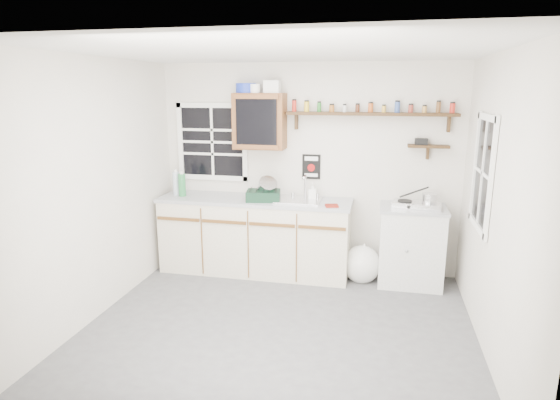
% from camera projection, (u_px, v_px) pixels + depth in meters
% --- Properties ---
extents(room, '(3.64, 3.24, 2.54)m').
position_uv_depth(room, '(279.00, 198.00, 4.15)').
color(room, '#4A4A4D').
rests_on(room, ground).
extents(main_cabinet, '(2.31, 0.63, 0.92)m').
position_uv_depth(main_cabinet, '(255.00, 235.00, 5.68)').
color(main_cabinet, beige).
rests_on(main_cabinet, floor).
extents(right_cabinet, '(0.73, 0.57, 0.91)m').
position_uv_depth(right_cabinet, '(411.00, 245.00, 5.33)').
color(right_cabinet, beige).
rests_on(right_cabinet, floor).
extents(sink, '(0.52, 0.44, 0.29)m').
position_uv_depth(sink, '(299.00, 200.00, 5.47)').
color(sink, silver).
rests_on(sink, main_cabinet).
extents(upper_cabinet, '(0.60, 0.32, 0.65)m').
position_uv_depth(upper_cabinet, '(260.00, 121.00, 5.50)').
color(upper_cabinet, '#5E2D17').
rests_on(upper_cabinet, wall_back).
extents(upper_cabinet_clutter, '(0.52, 0.24, 0.14)m').
position_uv_depth(upper_cabinet_clutter, '(256.00, 88.00, 5.42)').
color(upper_cabinet_clutter, '#1A31AD').
rests_on(upper_cabinet_clutter, upper_cabinet).
extents(spice_shelf, '(1.91, 0.18, 0.35)m').
position_uv_depth(spice_shelf, '(370.00, 113.00, 5.28)').
color(spice_shelf, '#301E0D').
rests_on(spice_shelf, wall_back).
extents(secondary_shelf, '(0.45, 0.16, 0.24)m').
position_uv_depth(secondary_shelf, '(426.00, 146.00, 5.24)').
color(secondary_shelf, '#301E0D').
rests_on(secondary_shelf, wall_back).
extents(warning_sign, '(0.22, 0.02, 0.30)m').
position_uv_depth(warning_sign, '(311.00, 167.00, 5.64)').
color(warning_sign, black).
rests_on(warning_sign, wall_back).
extents(window_back, '(0.93, 0.03, 0.98)m').
position_uv_depth(window_back, '(212.00, 142.00, 5.83)').
color(window_back, black).
rests_on(window_back, wall_back).
extents(window_right, '(0.03, 0.78, 1.08)m').
position_uv_depth(window_right, '(483.00, 173.00, 4.25)').
color(window_right, black).
rests_on(window_right, wall_back).
extents(water_bottles, '(0.18, 0.12, 0.32)m').
position_uv_depth(water_bottles, '(179.00, 184.00, 5.70)').
color(water_bottles, '#B0C1CF').
rests_on(water_bottles, main_cabinet).
extents(dish_rack, '(0.43, 0.35, 0.29)m').
position_uv_depth(dish_rack, '(265.00, 193.00, 5.47)').
color(dish_rack, black).
rests_on(dish_rack, main_cabinet).
extents(soap_bottle, '(0.10, 0.10, 0.20)m').
position_uv_depth(soap_bottle, '(313.00, 192.00, 5.49)').
color(soap_bottle, silver).
rests_on(soap_bottle, main_cabinet).
extents(rag, '(0.17, 0.15, 0.02)m').
position_uv_depth(rag, '(332.00, 206.00, 5.20)').
color(rag, maroon).
rests_on(rag, main_cabinet).
extents(hotplate, '(0.55, 0.34, 0.08)m').
position_uv_depth(hotplate, '(417.00, 204.00, 5.19)').
color(hotplate, silver).
rests_on(hotplate, right_cabinet).
extents(saucepan, '(0.40, 0.21, 0.17)m').
position_uv_depth(saucepan, '(429.00, 198.00, 5.15)').
color(saucepan, silver).
rests_on(saucepan, hotplate).
extents(trash_bag, '(0.43, 0.39, 0.49)m').
position_uv_depth(trash_bag, '(362.00, 264.00, 5.45)').
color(trash_bag, white).
rests_on(trash_bag, floor).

